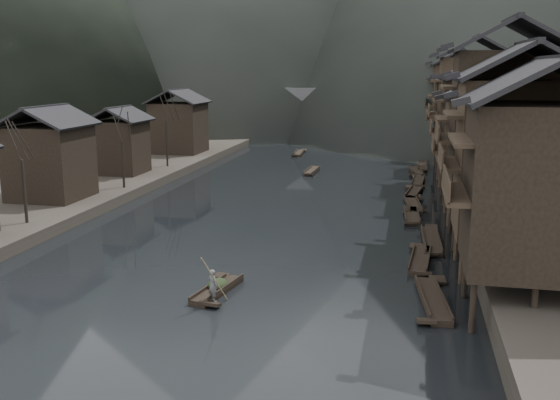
# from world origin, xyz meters

# --- Properties ---
(water) EXTENTS (300.00, 300.00, 0.00)m
(water) POSITION_xyz_m (0.00, 0.00, 0.00)
(water) COLOR black
(water) RESTS_ON ground
(left_bank) EXTENTS (40.00, 200.00, 1.20)m
(left_bank) POSITION_xyz_m (-35.00, 40.00, 0.60)
(left_bank) COLOR #2D2823
(left_bank) RESTS_ON ground
(stilt_houses) EXTENTS (9.00, 67.60, 16.00)m
(stilt_houses) POSITION_xyz_m (17.28, 19.59, 8.96)
(stilt_houses) COLOR black
(stilt_houses) RESTS_ON ground
(left_houses) EXTENTS (8.10, 53.20, 8.73)m
(left_houses) POSITION_xyz_m (-20.50, 20.12, 5.66)
(left_houses) COLOR black
(left_houses) RESTS_ON left_bank
(bare_trees) EXTENTS (3.97, 42.76, 7.94)m
(bare_trees) POSITION_xyz_m (-17.00, 8.90, 6.74)
(bare_trees) COLOR black
(bare_trees) RESTS_ON left_bank
(moored_sampans) EXTENTS (2.94, 62.52, 0.47)m
(moored_sampans) POSITION_xyz_m (12.09, 20.97, 0.20)
(moored_sampans) COLOR black
(moored_sampans) RESTS_ON water
(midriver_boats) EXTENTS (15.10, 41.21, 0.45)m
(midriver_boats) POSITION_xyz_m (1.75, 53.04, 0.20)
(midriver_boats) COLOR black
(midriver_boats) RESTS_ON water
(stone_bridge) EXTENTS (40.00, 6.00, 9.00)m
(stone_bridge) POSITION_xyz_m (-0.00, 72.00, 5.11)
(stone_bridge) COLOR #4C4C4F
(stone_bridge) RESTS_ON ground
(hero_sampan) EXTENTS (1.89, 5.20, 0.44)m
(hero_sampan) POSITION_xyz_m (0.61, -7.77, 0.20)
(hero_sampan) COLOR black
(hero_sampan) RESTS_ON water
(cargo_heap) EXTENTS (1.13, 1.48, 0.68)m
(cargo_heap) POSITION_xyz_m (0.57, -7.54, 0.78)
(cargo_heap) COLOR black
(cargo_heap) RESTS_ON hero_sampan
(boatman) EXTENTS (0.78, 0.73, 1.79)m
(boatman) POSITION_xyz_m (0.93, -9.53, 1.33)
(boatman) COLOR #555557
(boatman) RESTS_ON hero_sampan
(bamboo_pole) EXTENTS (0.96, 2.16, 3.33)m
(bamboo_pole) POSITION_xyz_m (1.13, -9.53, 3.89)
(bamboo_pole) COLOR #8C7A51
(bamboo_pole) RESTS_ON boatman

